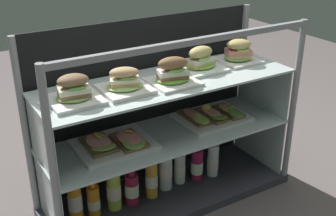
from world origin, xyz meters
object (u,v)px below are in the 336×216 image
object	(u,v)px
plated_roll_sandwich_near_right_corner	(125,83)
open_sandwich_tray_far_right	(212,116)
juice_bottle_back_right	(165,171)
juice_bottle_back_center	(152,178)
plated_roll_sandwich_mid_right	(200,61)
juice_bottle_front_fourth	(213,159)
juice_bottle_front_middle	(94,200)
juice_bottle_front_left_end	(114,189)
juice_bottle_back_left	(197,164)
plated_roll_sandwich_mid_left	(172,74)
juice_bottle_tucked_behind	(75,201)
plated_roll_sandwich_near_left_corner	(74,92)
plated_roll_sandwich_far_right	(238,53)
open_sandwich_tray_mid_left	(114,143)
juice_bottle_near_post	(132,188)
juice_bottle_front_right_end	(180,168)

from	to	relation	value
plated_roll_sandwich_near_right_corner	open_sandwich_tray_far_right	size ratio (longest dim) A/B	0.59
open_sandwich_tray_far_right	juice_bottle_back_right	size ratio (longest dim) A/B	1.46
juice_bottle_back_center	juice_bottle_back_right	world-z (taller)	juice_bottle_back_center
plated_roll_sandwich_mid_right	juice_bottle_front_fourth	distance (m)	0.54
plated_roll_sandwich_mid_right	juice_bottle_back_center	distance (m)	0.60
juice_bottle_front_middle	juice_bottle_back_center	world-z (taller)	juice_bottle_back_center
juice_bottle_front_left_end	juice_bottle_back_left	size ratio (longest dim) A/B	1.16
open_sandwich_tray_far_right	juice_bottle_back_center	world-z (taller)	open_sandwich_tray_far_right
plated_roll_sandwich_mid_left	juice_bottle_back_center	bearing A→B (deg)	156.36
plated_roll_sandwich_mid_left	juice_bottle_tucked_behind	bearing A→B (deg)	174.08
plated_roll_sandwich_near_left_corner	juice_bottle_back_center	bearing A→B (deg)	2.11
juice_bottle_back_center	juice_bottle_back_right	distance (m)	0.10
juice_bottle_back_right	plated_roll_sandwich_far_right	bearing A→B (deg)	2.22
plated_roll_sandwich_near_right_corner	open_sandwich_tray_mid_left	world-z (taller)	plated_roll_sandwich_near_right_corner
plated_roll_sandwich_near_left_corner	juice_bottle_front_left_end	size ratio (longest dim) A/B	0.83
plated_roll_sandwich_near_left_corner	plated_roll_sandwich_mid_right	size ratio (longest dim) A/B	0.98
juice_bottle_near_post	juice_bottle_back_left	bearing A→B (deg)	2.67
juice_bottle_front_middle	juice_bottle_back_left	bearing A→B (deg)	0.18
plated_roll_sandwich_near_right_corner	juice_bottle_near_post	bearing A→B (deg)	35.71
plated_roll_sandwich_near_right_corner	juice_bottle_back_left	world-z (taller)	plated_roll_sandwich_near_right_corner
juice_bottle_tucked_behind	juice_bottle_front_right_end	bearing A→B (deg)	2.48
plated_roll_sandwich_mid_right	plated_roll_sandwich_far_right	size ratio (longest dim) A/B	1.10
plated_roll_sandwich_near_left_corner	open_sandwich_tray_far_right	bearing A→B (deg)	3.04
juice_bottle_back_right	juice_bottle_front_middle	bearing A→B (deg)	-178.11
juice_bottle_tucked_behind	plated_roll_sandwich_near_left_corner	bearing A→B (deg)	-31.47
plated_roll_sandwich_near_right_corner	juice_bottle_front_left_end	xyz separation A→B (m)	(-0.07, 0.03, -0.52)
plated_roll_sandwich_near_right_corner	plated_roll_sandwich_far_right	distance (m)	0.65
juice_bottle_tucked_behind	juice_bottle_back_left	xyz separation A→B (m)	(0.65, 0.01, -0.02)
juice_bottle_front_right_end	juice_bottle_front_left_end	bearing A→B (deg)	-176.46
juice_bottle_back_right	juice_bottle_front_right_end	size ratio (longest dim) A/B	1.15
plated_roll_sandwich_near_left_corner	open_sandwich_tray_far_right	distance (m)	0.76
juice_bottle_near_post	juice_bottle_front_fourth	xyz separation A→B (m)	(0.47, 0.00, 0.01)
open_sandwich_tray_far_right	juice_bottle_front_left_end	xyz separation A→B (m)	(-0.56, -0.01, -0.23)
juice_bottle_front_middle	juice_bottle_back_right	distance (m)	0.38
plated_roll_sandwich_near_right_corner	juice_bottle_front_right_end	xyz separation A→B (m)	(0.31, 0.05, -0.54)
juice_bottle_front_left_end	open_sandwich_tray_mid_left	bearing A→B (deg)	24.47
open_sandwich_tray_mid_left	juice_bottle_back_left	size ratio (longest dim) A/B	1.62
juice_bottle_back_left	juice_bottle_front_fourth	xyz separation A→B (m)	(0.09, -0.02, 0.01)
plated_roll_sandwich_mid_right	juice_bottle_back_center	xyz separation A→B (m)	(-0.30, -0.05, -0.52)
plated_roll_sandwich_near_right_corner	juice_bottle_near_post	world-z (taller)	plated_roll_sandwich_near_right_corner
plated_roll_sandwich_near_right_corner	juice_bottle_back_left	bearing A→B (deg)	4.61
juice_bottle_back_left	open_sandwich_tray_far_right	bearing A→B (deg)	5.02
juice_bottle_near_post	juice_bottle_front_right_end	xyz separation A→B (m)	(0.29, 0.03, -0.00)
open_sandwich_tray_mid_left	open_sandwich_tray_far_right	size ratio (longest dim) A/B	1.00
open_sandwich_tray_mid_left	juice_bottle_back_right	world-z (taller)	open_sandwich_tray_mid_left
juice_bottle_near_post	juice_bottle_front_right_end	bearing A→B (deg)	6.88
juice_bottle_near_post	juice_bottle_front_left_end	bearing A→B (deg)	172.45
open_sandwich_tray_mid_left	juice_bottle_near_post	bearing A→B (deg)	-16.10
open_sandwich_tray_far_right	plated_roll_sandwich_near_left_corner	bearing A→B (deg)	-176.96
open_sandwich_tray_mid_left	juice_bottle_front_right_end	size ratio (longest dim) A/B	1.67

